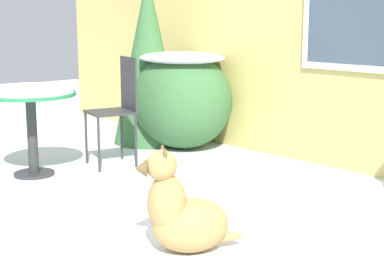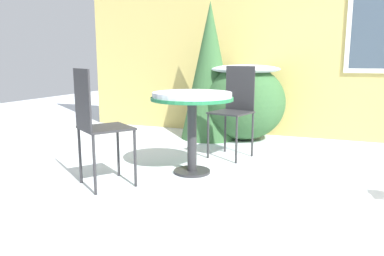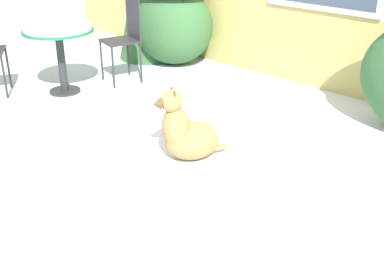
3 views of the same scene
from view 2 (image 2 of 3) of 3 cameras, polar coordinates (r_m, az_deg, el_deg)
name	(u,v)px [view 2 (image 2 of 3)]	position (r m, az deg, el deg)	size (l,w,h in m)	color
ground_plane	(353,193)	(3.39, 23.30, -9.09)	(16.00, 16.00, 0.00)	silver
house_wall	(360,14)	(5.44, 24.26, 15.59)	(8.00, 0.10, 3.32)	tan
shrub_left	(244,100)	(5.11, 7.91, 4.27)	(1.11, 1.00, 1.01)	#386638
evergreen_bush	(210,71)	(5.15, 2.74, 8.62)	(0.79, 0.79, 1.84)	#386638
patio_table	(192,105)	(3.52, 0.00, 3.54)	(0.78, 0.78, 0.78)	#2D2D30
patio_chair_near_table	(235,106)	(4.19, 6.51, 3.28)	(0.48, 0.48, 1.01)	#2D2D30
patio_chair_far_side	(97,122)	(3.24, -14.29, 0.90)	(0.55, 0.55, 1.01)	#2D2D30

